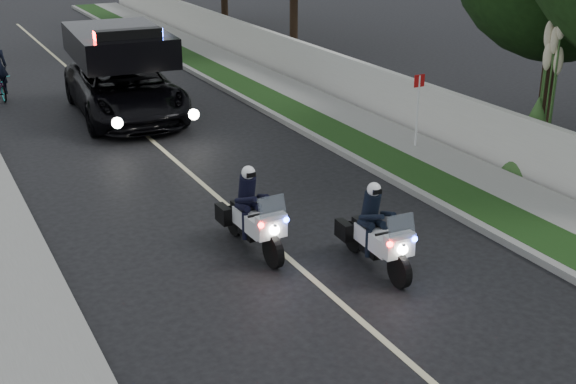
{
  "coord_description": "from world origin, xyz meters",
  "views": [
    {
      "loc": [
        -5.91,
        -8.01,
        6.4
      ],
      "look_at": [
        0.41,
        4.15,
        1.0
      ],
      "focal_mm": 46.89,
      "sensor_mm": 36.0,
      "label": 1
    }
  ],
  "objects": [
    {
      "name": "curb_right",
      "position": [
        4.1,
        10.0,
        0.07
      ],
      "size": [
        0.2,
        60.0,
        0.15
      ],
      "primitive_type": "cube",
      "color": "gray",
      "rests_on": "ground"
    },
    {
      "name": "sign_post",
      "position": [
        6.0,
        7.5,
        0.0
      ],
      "size": [
        0.35,
        0.35,
        2.16
      ],
      "primitive_type": null,
      "rotation": [
        0.0,
        0.0,
        0.03
      ],
      "color": "#AB130C",
      "rests_on": "ground"
    },
    {
      "name": "ground",
      "position": [
        0.0,
        0.0,
        0.0
      ],
      "size": [
        120.0,
        120.0,
        0.0
      ],
      "primitive_type": "plane",
      "color": "black",
      "rests_on": "ground"
    },
    {
      "name": "grass_verge",
      "position": [
        4.8,
        10.0,
        0.08
      ],
      "size": [
        1.2,
        60.0,
        0.16
      ],
      "primitive_type": "cube",
      "color": "#193814",
      "rests_on": "ground"
    },
    {
      "name": "police_moto_right",
      "position": [
        1.25,
        2.29,
        0.0
      ],
      "size": [
        0.75,
        1.95,
        1.64
      ],
      "primitive_type": null,
      "rotation": [
        0.0,
        0.0,
        -0.04
      ],
      "color": "silver",
      "rests_on": "ground"
    },
    {
      "name": "bicycle",
      "position": [
        -3.08,
        18.55,
        0.0
      ],
      "size": [
        0.72,
        1.67,
        0.85
      ],
      "primitive_type": "imported",
      "rotation": [
        0.0,
        0.0,
        0.1
      ],
      "color": "black",
      "rests_on": "ground"
    },
    {
      "name": "curb_left",
      "position": [
        -4.1,
        10.0,
        0.07
      ],
      "size": [
        0.2,
        60.0,
        0.15
      ],
      "primitive_type": "cube",
      "color": "gray",
      "rests_on": "ground"
    },
    {
      "name": "lane_marking",
      "position": [
        0.0,
        10.0,
        0.0
      ],
      "size": [
        0.12,
        50.0,
        0.01
      ],
      "primitive_type": "cube",
      "color": "#BFB78C",
      "rests_on": "ground"
    },
    {
      "name": "property_wall",
      "position": [
        7.1,
        10.0,
        0.75
      ],
      "size": [
        0.22,
        60.0,
        1.5
      ],
      "primitive_type": "cube",
      "color": "beige",
      "rests_on": "ground"
    },
    {
      "name": "tree_right_e",
      "position": [
        9.92,
        29.83,
        0.0
      ],
      "size": [
        7.7,
        7.7,
        9.88
      ],
      "primitive_type": null,
      "rotation": [
        0.0,
        0.0,
        0.38
      ],
      "color": "black",
      "rests_on": "ground"
    },
    {
      "name": "pampas_far",
      "position": [
        7.6,
        4.87,
        0.0
      ],
      "size": [
        1.97,
        1.97,
        4.26
      ],
      "primitive_type": null,
      "rotation": [
        0.0,
        0.0,
        -0.42
      ],
      "color": "beige",
      "rests_on": "ground"
    },
    {
      "name": "tree_right_c",
      "position": [
        10.32,
        7.24,
        0.0
      ],
      "size": [
        7.47,
        7.47,
        9.73
      ],
      "primitive_type": null,
      "rotation": [
        0.0,
        0.0,
        0.35
      ],
      "color": "#173510",
      "rests_on": "ground"
    },
    {
      "name": "sidewalk_right",
      "position": [
        6.1,
        10.0,
        0.08
      ],
      "size": [
        1.4,
        60.0,
        0.16
      ],
      "primitive_type": "cube",
      "color": "gray",
      "rests_on": "ground"
    },
    {
      "name": "tree_right_d",
      "position": [
        9.85,
        21.79,
        0.0
      ],
      "size": [
        8.69,
        8.69,
        13.21
      ],
      "primitive_type": null,
      "rotation": [
        0.0,
        0.0,
        0.1
      ],
      "color": "#1B3712",
      "rests_on": "ground"
    },
    {
      "name": "cyclist",
      "position": [
        -3.08,
        18.55,
        0.0
      ],
      "size": [
        0.67,
        0.46,
        1.82
      ],
      "primitive_type": "imported",
      "rotation": [
        0.0,
        0.0,
        3.18
      ],
      "color": "black",
      "rests_on": "ground"
    },
    {
      "name": "police_suv",
      "position": [
        0.09,
        14.48,
        0.0
      ],
      "size": [
        3.36,
        6.51,
        3.07
      ],
      "primitive_type": "imported",
      "rotation": [
        0.0,
        0.0,
        -0.07
      ],
      "color": "black",
      "rests_on": "ground"
    },
    {
      "name": "police_moto_left",
      "position": [
        -0.43,
        4.01,
        0.0
      ],
      "size": [
        0.75,
        2.0,
        1.69
      ],
      "primitive_type": null,
      "rotation": [
        0.0,
        0.0,
        0.03
      ],
      "color": "silver",
      "rests_on": "ground"
    }
  ]
}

